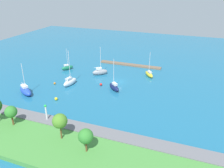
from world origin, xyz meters
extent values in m
plane|color=#1E668C|center=(0.00, 0.00, 0.00)|extent=(160.00, 160.00, 0.00)
cube|color=brown|center=(0.77, -16.52, 0.26)|extent=(24.02, 2.19, 0.52)
cube|color=slate|center=(0.00, 28.07, 0.60)|extent=(64.65, 3.44, 1.20)
cube|color=#478C3D|center=(0.00, 34.77, 0.50)|extent=(63.63, 12.14, 0.99)
cylinder|color=silver|center=(7.29, 28.07, 2.80)|extent=(0.36, 0.36, 3.20)
sphere|color=green|center=(7.29, 28.07, 4.65)|extent=(0.56, 0.56, 0.56)
cylinder|color=brown|center=(0.61, 32.65, 2.59)|extent=(0.32, 0.32, 3.20)
sphere|color=#4C8428|center=(0.61, 32.65, 5.08)|extent=(2.97, 2.97, 2.97)
cylinder|color=brown|center=(13.07, 32.28, 2.24)|extent=(0.40, 0.40, 2.48)
sphere|color=#337F2D|center=(13.07, 32.28, 4.27)|extent=(2.63, 2.63, 2.63)
cylinder|color=brown|center=(-5.76, 34.30, 2.27)|extent=(0.36, 0.36, 2.54)
sphere|color=#337F2D|center=(-5.76, 34.30, 4.37)|extent=(2.79, 2.79, 2.79)
ellipsoid|color=yellow|center=(-8.48, -8.06, 0.77)|extent=(4.18, 4.91, 1.55)
cube|color=silver|center=(-8.72, -7.74, 1.78)|extent=(1.79, 1.98, 0.46)
cylinder|color=silver|center=(-8.33, -8.26, 5.05)|extent=(0.12, 0.12, 7.00)
cylinder|color=silver|center=(-8.90, -7.51, 2.16)|extent=(1.20, 1.57, 0.10)
ellipsoid|color=#141E4C|center=(-0.94, 6.22, 0.91)|extent=(4.88, 4.66, 1.81)
cube|color=silver|center=(-1.25, 6.50, 2.15)|extent=(2.01, 1.95, 0.67)
cylinder|color=silver|center=(-0.75, 6.04, 5.75)|extent=(0.13, 0.13, 7.89)
cylinder|color=silver|center=(-1.55, 6.78, 2.64)|extent=(1.67, 1.55, 0.10)
ellipsoid|color=white|center=(13.18, 7.75, 1.01)|extent=(2.60, 5.89, 2.03)
cube|color=silver|center=(13.26, 8.20, 2.36)|extent=(1.32, 2.19, 0.66)
cylinder|color=silver|center=(13.12, 7.47, 6.57)|extent=(0.14, 0.14, 9.09)
cylinder|color=silver|center=(13.35, 8.72, 2.84)|extent=(0.56, 2.53, 0.11)
ellipsoid|color=#19724C|center=(21.07, -3.83, 0.80)|extent=(3.69, 4.47, 1.59)
cube|color=silver|center=(21.28, -3.54, 1.84)|extent=(1.60, 1.80, 0.49)
cylinder|color=silver|center=(20.95, -4.02, 4.84)|extent=(0.11, 0.11, 6.50)
cylinder|color=silver|center=(21.44, -3.31, 2.23)|extent=(1.06, 1.47, 0.09)
ellipsoid|color=gray|center=(7.83, -3.55, 1.00)|extent=(5.27, 4.67, 1.99)
cube|color=silver|center=(8.17, -3.29, 2.35)|extent=(2.16, 2.01, 0.71)
cylinder|color=silver|center=(7.62, -3.72, 5.96)|extent=(0.13, 0.13, 7.94)
cylinder|color=silver|center=(8.52, -3.02, 2.85)|extent=(1.85, 1.49, 0.10)
ellipsoid|color=#2347B2|center=(21.92, 17.77, 1.03)|extent=(6.63, 5.11, 2.05)
cube|color=silver|center=(22.36, 17.52, 2.38)|extent=(2.66, 2.32, 0.65)
cylinder|color=silver|center=(21.64, 17.92, 5.75)|extent=(0.15, 0.15, 7.40)
cylinder|color=silver|center=(22.77, 17.28, 2.85)|extent=(2.32, 1.39, 0.12)
sphere|color=red|center=(4.02, 4.68, 0.40)|extent=(0.81, 0.81, 0.81)
sphere|color=orange|center=(18.16, 8.88, 0.32)|extent=(0.64, 0.64, 0.64)
sphere|color=yellow|center=(11.72, 17.83, 0.44)|extent=(0.87, 0.87, 0.87)
camera|label=1|loc=(-21.74, 63.48, 29.57)|focal=36.17mm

